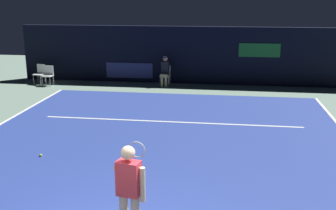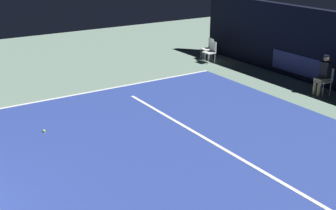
{
  "view_description": "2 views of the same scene",
  "coord_description": "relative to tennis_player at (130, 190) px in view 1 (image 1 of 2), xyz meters",
  "views": [
    {
      "loc": [
        1.68,
        -5.29,
        3.92
      ],
      "look_at": [
        0.15,
        5.51,
        1.0
      ],
      "focal_mm": 43.69,
      "sensor_mm": 36.0,
      "label": 1
    },
    {
      "loc": [
        8.02,
        0.7,
        4.74
      ],
      "look_at": [
        -0.46,
        6.13,
        1.04
      ],
      "focal_mm": 47.55,
      "sensor_mm": 36.0,
      "label": 2
    }
  ],
  "objects": [
    {
      "name": "court_surface",
      "position": [
        -0.27,
        4.61,
        -0.98
      ],
      "size": [
        10.64,
        11.99,
        0.01
      ],
      "primitive_type": "cube",
      "color": "navy",
      "rests_on": "ground"
    },
    {
      "name": "tennis_ball",
      "position": [
        -3.11,
        3.36,
        -0.94
      ],
      "size": [
        0.07,
        0.07,
        0.07
      ],
      "primitive_type": "sphere",
      "color": "#CCE033",
      "rests_on": "court_surface"
    },
    {
      "name": "tennis_player",
      "position": [
        0.0,
        0.0,
        0.0
      ],
      "size": [
        0.51,
        1.01,
        1.73
      ],
      "color": "beige",
      "rests_on": "ground"
    },
    {
      "name": "ground_plane",
      "position": [
        -0.27,
        4.61,
        -0.99
      ],
      "size": [
        31.65,
        31.65,
        0.0
      ],
      "primitive_type": "plane",
      "color": "slate"
    },
    {
      "name": "back_wall",
      "position": [
        -0.27,
        12.89,
        0.31
      ],
      "size": [
        15.74,
        0.33,
        2.6
      ],
      "color": "black",
      "rests_on": "ground"
    },
    {
      "name": "line_judge_on_chair",
      "position": [
        -1.25,
        12.09,
        -0.3
      ],
      "size": [
        0.46,
        0.55,
        1.32
      ],
      "color": "white",
      "rests_on": "ground"
    },
    {
      "name": "courtside_chair_near",
      "position": [
        -6.49,
        11.51,
        -0.49
      ],
      "size": [
        0.45,
        0.43,
        0.88
      ],
      "color": "white",
      "rests_on": "ground"
    },
    {
      "name": "courtside_chair_far",
      "position": [
        -7.03,
        11.81,
        -0.49
      ],
      "size": [
        0.51,
        0.49,
        0.88
      ],
      "color": "white",
      "rests_on": "ground"
    },
    {
      "name": "line_service",
      "position": [
        -0.27,
        6.71,
        -0.97
      ],
      "size": [
        8.3,
        0.1,
        0.01
      ],
      "primitive_type": "cube",
      "color": "white",
      "rests_on": "court_surface"
    }
  ]
}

